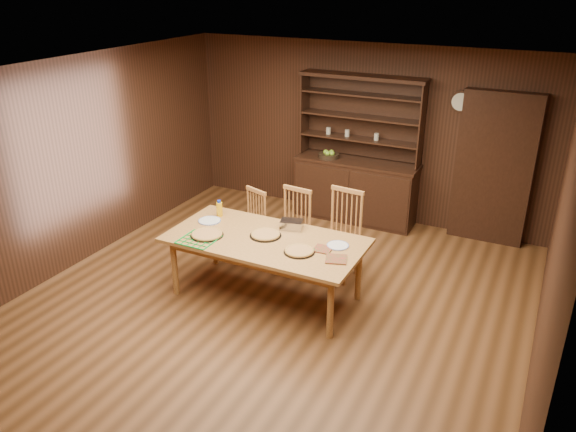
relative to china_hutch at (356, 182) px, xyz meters
The scene contains 20 objects.
floor 2.82m from the china_hutch, 89.99° to the right, with size 6.00×6.00×0.00m, color brown.
room_shell 2.92m from the china_hutch, 89.99° to the right, with size 6.00×6.00×6.00m.
china_hutch is the anchor object (origin of this frame).
doorway 1.96m from the china_hutch, ahead, with size 1.00×0.18×2.10m, color black.
wall_clock 1.89m from the china_hutch, ahead, with size 0.30×0.05×0.30m.
dining_table 2.59m from the china_hutch, 93.17° to the right, with size 2.22×1.11×0.75m.
chair_left 1.96m from the china_hutch, 113.51° to the right, with size 0.49×0.48×0.94m.
chair_center 1.77m from the china_hutch, 96.41° to the right, with size 0.47×0.45×1.04m.
chair_right 1.74m from the china_hutch, 75.49° to the right, with size 0.50×0.48×1.11m.
pizza_left 2.93m from the china_hutch, 105.35° to the right, with size 0.38×0.38×0.04m.
pizza_right 2.75m from the china_hutch, 82.83° to the right, with size 0.34×0.34×0.04m.
pizza_center 2.54m from the china_hutch, 93.93° to the right, with size 0.36×0.36×0.04m.
cooling_rack 3.06m from the china_hutch, 105.10° to the right, with size 0.38×0.38×0.02m, color #0B972F, non-canonical shape.
plate_left 2.66m from the china_hutch, 111.42° to the right, with size 0.27×0.27×0.02m.
plate_right 2.50m from the china_hutch, 74.68° to the right, with size 0.25×0.25×0.02m.
foil_dish 2.22m from the china_hutch, 89.94° to the right, with size 0.25×0.18×0.10m, color silver.
juice_bottle 2.48m from the china_hutch, 112.66° to the right, with size 0.08×0.08×0.20m.
pot_holder_a 2.81m from the china_hutch, 74.31° to the right, with size 0.22×0.22×0.02m, color red.
pot_holder_b 2.61m from the china_hutch, 77.97° to the right, with size 0.19×0.19×0.01m, color red.
fruit_bowl 0.58m from the china_hutch, behind, with size 0.31×0.31×0.12m.
Camera 1 is at (2.61, -4.80, 3.51)m, focal length 35.00 mm.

